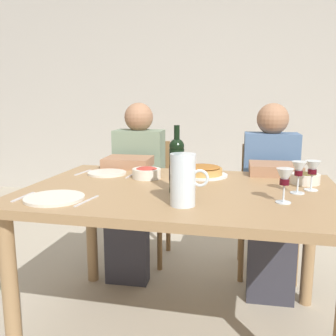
{
  "coord_description": "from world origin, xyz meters",
  "views": [
    {
      "loc": [
        0.32,
        -1.71,
        1.19
      ],
      "look_at": [
        -0.06,
        -0.03,
        0.86
      ],
      "focal_mm": 39.66,
      "sensor_mm": 36.0,
      "label": 1
    }
  ],
  "objects_px": {
    "dining_table": "(181,207)",
    "wine_bottle": "(177,165)",
    "baked_tart": "(203,171)",
    "chair_right": "(267,200)",
    "diner_right": "(271,191)",
    "water_pitcher": "(183,183)",
    "chair_left": "(144,191)",
    "dinner_plate_right_setting": "(54,198)",
    "diner_left": "(135,183)",
    "dinner_plate_left_setting": "(107,173)",
    "salad_bowl": "(147,172)",
    "wine_glass_centre": "(312,169)",
    "wine_glass_right_diner": "(299,171)",
    "olive_bowl": "(305,178)",
    "wine_glass_left_diner": "(285,179)"
  },
  "relations": [
    {
      "from": "wine_bottle",
      "to": "dinner_plate_left_setting",
      "type": "distance_m",
      "value": 0.59
    },
    {
      "from": "salad_bowl",
      "to": "wine_glass_centre",
      "type": "xyz_separation_m",
      "value": [
        0.83,
        -0.09,
        0.07
      ]
    },
    {
      "from": "chair_left",
      "to": "wine_glass_centre",
      "type": "bearing_deg",
      "value": 140.5
    },
    {
      "from": "wine_bottle",
      "to": "diner_right",
      "type": "bearing_deg",
      "value": 56.69
    },
    {
      "from": "dining_table",
      "to": "diner_left",
      "type": "height_order",
      "value": "diner_left"
    },
    {
      "from": "dining_table",
      "to": "chair_right",
      "type": "bearing_deg",
      "value": 62.76
    },
    {
      "from": "wine_glass_right_diner",
      "to": "dinner_plate_left_setting",
      "type": "height_order",
      "value": "wine_glass_right_diner"
    },
    {
      "from": "dinner_plate_right_setting",
      "to": "salad_bowl",
      "type": "bearing_deg",
      "value": 62.19
    },
    {
      "from": "wine_glass_centre",
      "to": "chair_right",
      "type": "relative_size",
      "value": 0.16
    },
    {
      "from": "dining_table",
      "to": "dinner_plate_right_setting",
      "type": "distance_m",
      "value": 0.59
    },
    {
      "from": "wine_glass_centre",
      "to": "dinner_plate_right_setting",
      "type": "bearing_deg",
      "value": -159.37
    },
    {
      "from": "dining_table",
      "to": "wine_bottle",
      "type": "relative_size",
      "value": 4.84
    },
    {
      "from": "dinner_plate_left_setting",
      "to": "dinner_plate_right_setting",
      "type": "bearing_deg",
      "value": -91.5
    },
    {
      "from": "dining_table",
      "to": "chair_left",
      "type": "xyz_separation_m",
      "value": [
        -0.45,
        0.9,
        -0.17
      ]
    },
    {
      "from": "wine_bottle",
      "to": "wine_glass_left_diner",
      "type": "relative_size",
      "value": 2.13
    },
    {
      "from": "water_pitcher",
      "to": "chair_right",
      "type": "relative_size",
      "value": 0.24
    },
    {
      "from": "dining_table",
      "to": "diner_right",
      "type": "relative_size",
      "value": 1.29
    },
    {
      "from": "chair_left",
      "to": "chair_right",
      "type": "distance_m",
      "value": 0.9
    },
    {
      "from": "chair_right",
      "to": "diner_right",
      "type": "relative_size",
      "value": 0.75
    },
    {
      "from": "chair_right",
      "to": "diner_right",
      "type": "xyz_separation_m",
      "value": [
        0.01,
        -0.24,
        0.12
      ]
    },
    {
      "from": "wine_bottle",
      "to": "olive_bowl",
      "type": "distance_m",
      "value": 0.69
    },
    {
      "from": "dinner_plate_right_setting",
      "to": "chair_left",
      "type": "xyz_separation_m",
      "value": [
        0.04,
        1.22,
        -0.27
      ]
    },
    {
      "from": "dining_table",
      "to": "wine_glass_right_diner",
      "type": "bearing_deg",
      "value": 2.85
    },
    {
      "from": "dinner_plate_left_setting",
      "to": "chair_left",
      "type": "distance_m",
      "value": 0.71
    },
    {
      "from": "wine_glass_centre",
      "to": "diner_left",
      "type": "height_order",
      "value": "diner_left"
    },
    {
      "from": "baked_tart",
      "to": "chair_right",
      "type": "relative_size",
      "value": 0.32
    },
    {
      "from": "baked_tart",
      "to": "olive_bowl",
      "type": "height_order",
      "value": "baked_tart"
    },
    {
      "from": "wine_glass_right_diner",
      "to": "dinner_plate_right_setting",
      "type": "bearing_deg",
      "value": -161.77
    },
    {
      "from": "baked_tart",
      "to": "wine_glass_left_diner",
      "type": "bearing_deg",
      "value": -49.72
    },
    {
      "from": "olive_bowl",
      "to": "dinner_plate_right_setting",
      "type": "xyz_separation_m",
      "value": [
        -1.09,
        -0.56,
        -0.02
      ]
    },
    {
      "from": "salad_bowl",
      "to": "diner_right",
      "type": "distance_m",
      "value": 0.83
    },
    {
      "from": "chair_left",
      "to": "diner_left",
      "type": "relative_size",
      "value": 0.75
    },
    {
      "from": "olive_bowl",
      "to": "wine_glass_right_diner",
      "type": "bearing_deg",
      "value": -105.49
    },
    {
      "from": "wine_bottle",
      "to": "chair_left",
      "type": "xyz_separation_m",
      "value": [
        -0.45,
        0.98,
        -0.39
      ]
    },
    {
      "from": "chair_left",
      "to": "diner_left",
      "type": "bearing_deg",
      "value": 89.6
    },
    {
      "from": "dining_table",
      "to": "wine_bottle",
      "type": "xyz_separation_m",
      "value": [
        -0.01,
        -0.07,
        0.22
      ]
    },
    {
      "from": "olive_bowl",
      "to": "salad_bowl",
      "type": "bearing_deg",
      "value": -176.36
    },
    {
      "from": "wine_glass_left_diner",
      "to": "wine_glass_centre",
      "type": "bearing_deg",
      "value": 60.23
    },
    {
      "from": "baked_tart",
      "to": "dinner_plate_right_setting",
      "type": "height_order",
      "value": "baked_tart"
    },
    {
      "from": "salad_bowl",
      "to": "dinner_plate_right_setting",
      "type": "height_order",
      "value": "salad_bowl"
    },
    {
      "from": "wine_bottle",
      "to": "dinner_plate_right_setting",
      "type": "xyz_separation_m",
      "value": [
        -0.49,
        -0.24,
        -0.12
      ]
    },
    {
      "from": "wine_glass_left_diner",
      "to": "chair_left",
      "type": "height_order",
      "value": "wine_glass_left_diner"
    },
    {
      "from": "wine_glass_right_diner",
      "to": "diner_left",
      "type": "xyz_separation_m",
      "value": [
        -0.98,
        0.64,
        -0.25
      ]
    },
    {
      "from": "wine_bottle",
      "to": "chair_left",
      "type": "bearing_deg",
      "value": 114.56
    },
    {
      "from": "dining_table",
      "to": "wine_glass_left_diner",
      "type": "relative_size",
      "value": 10.29
    },
    {
      "from": "dining_table",
      "to": "chair_right",
      "type": "distance_m",
      "value": 0.99
    },
    {
      "from": "wine_glass_right_diner",
      "to": "dinner_plate_left_setting",
      "type": "xyz_separation_m",
      "value": [
        -1.02,
        0.22,
        -0.1
      ]
    },
    {
      "from": "dining_table",
      "to": "wine_bottle",
      "type": "bearing_deg",
      "value": -95.88
    },
    {
      "from": "water_pitcher",
      "to": "wine_bottle",
      "type": "bearing_deg",
      "value": 108.21
    },
    {
      "from": "diner_right",
      "to": "water_pitcher",
      "type": "bearing_deg",
      "value": 64.23
    }
  ]
}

